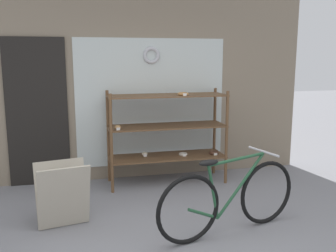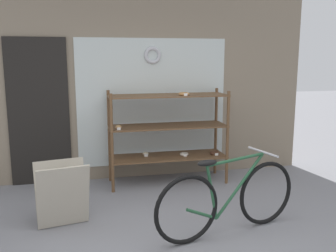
# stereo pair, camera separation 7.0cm
# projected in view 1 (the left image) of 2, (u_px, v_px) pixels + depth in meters

# --- Properties ---
(storefront_facade) EXTENTS (5.23, 0.13, 3.79)m
(storefront_facade) POSITION_uv_depth(u_px,v_px,m) (135.00, 56.00, 5.51)
(storefront_facade) COLOR gray
(storefront_facade) RESTS_ON ground_plane
(display_case) EXTENTS (1.69, 0.54, 1.36)m
(display_case) POSITION_uv_depth(u_px,v_px,m) (168.00, 128.00, 5.40)
(display_case) COLOR brown
(display_case) RESTS_ON ground_plane
(bicycle) EXTENTS (1.67, 0.56, 0.84)m
(bicycle) POSITION_uv_depth(u_px,v_px,m) (229.00, 199.00, 3.88)
(bicycle) COLOR black
(bicycle) RESTS_ON ground_plane
(sandwich_board) EXTENTS (0.61, 0.48, 0.70)m
(sandwich_board) POSITION_uv_depth(u_px,v_px,m) (63.00, 195.00, 4.03)
(sandwich_board) COLOR #B2A893
(sandwich_board) RESTS_ON ground_plane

